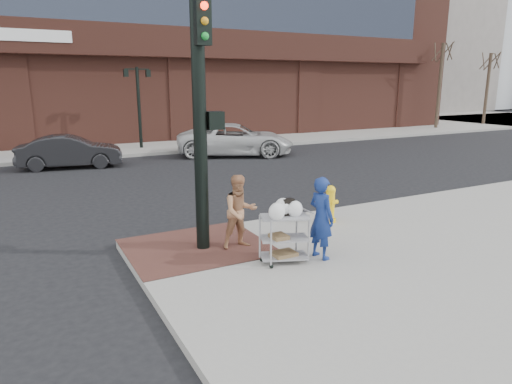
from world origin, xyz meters
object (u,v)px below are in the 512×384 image
pedestrian_tan (240,212)px  utility_cart (284,234)px  minivan_white (235,140)px  fire_hydrant (330,203)px  woman_blue (321,218)px  traffic_signal_pole (201,114)px  sedan_dark (70,152)px  lamp_post (139,99)px

pedestrian_tan → utility_cart: (0.40, -1.06, -0.21)m
minivan_white → fire_hydrant: size_ratio=6.11×
woman_blue → traffic_signal_pole: bearing=39.9°
minivan_white → fire_hydrant: (-2.76, -11.20, -0.15)m
sedan_dark → minivan_white: 7.37m
traffic_signal_pole → woman_blue: (1.77, -1.50, -1.89)m
minivan_white → fire_hydrant: 11.54m
minivan_white → fire_hydrant: bearing=-169.0°
woman_blue → fire_hydrant: size_ratio=1.76×
utility_cart → minivan_white: bearing=68.6°
utility_cart → traffic_signal_pole: bearing=127.9°
sedan_dark → utility_cart: utility_cart is taller
traffic_signal_pole → utility_cart: bearing=-52.1°
traffic_signal_pole → woman_blue: size_ratio=3.17×
utility_cart → lamp_post: bearing=85.1°
traffic_signal_pole → fire_hydrant: (3.31, 0.28, -2.22)m
pedestrian_tan → minivan_white: pedestrian_tan is taller
lamp_post → pedestrian_tan: size_ratio=2.68×
fire_hydrant → sedan_dark: bearing=112.0°
sedan_dark → utility_cart: 13.21m
pedestrian_tan → sedan_dark: 12.10m
fire_hydrant → pedestrian_tan: bearing=-167.9°
pedestrian_tan → sedan_dark: size_ratio=0.37×
woman_blue → minivan_white: woman_blue is taller
utility_cart → fire_hydrant: size_ratio=1.33×
lamp_post → minivan_white: size_ratio=0.73×
lamp_post → pedestrian_tan: 15.72m
lamp_post → woman_blue: (-0.71, -16.73, -1.68)m
lamp_post → utility_cart: 16.75m
minivan_white → utility_cart: (-5.03, -12.83, -0.07)m
woman_blue → pedestrian_tan: woman_blue is taller
traffic_signal_pole → minivan_white: size_ratio=0.92×
pedestrian_tan → fire_hydrant: (2.66, 0.57, -0.29)m
pedestrian_tan → fire_hydrant: size_ratio=1.67×
woman_blue → sedan_dark: size_ratio=0.39×
traffic_signal_pole → woman_blue: 2.99m
traffic_signal_pole → lamp_post: bearing=80.8°
lamp_post → traffic_signal_pole: bearing=-99.2°
minivan_white → lamp_post: bearing=68.7°
lamp_post → minivan_white: bearing=-46.2°
woman_blue → fire_hydrant: (1.55, 1.78, -0.33)m
pedestrian_tan → traffic_signal_pole: bearing=158.0°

